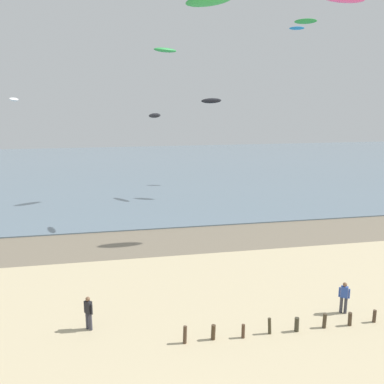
# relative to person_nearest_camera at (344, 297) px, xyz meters

# --- Properties ---
(wet_sand_strip) EXTENTS (120.00, 6.77, 0.01)m
(wet_sand_strip) POSITION_rel_person_nearest_camera_xyz_m (-9.83, 13.61, -0.91)
(wet_sand_strip) COLOR #7A6D59
(wet_sand_strip) RESTS_ON ground
(sea) EXTENTS (160.00, 70.00, 0.10)m
(sea) POSITION_rel_person_nearest_camera_xyz_m (-9.83, 52.00, -0.87)
(sea) COLOR slate
(sea) RESTS_ON ground
(groyne_mid) EXTENTS (18.16, 0.35, 0.85)m
(groyne_mid) POSITION_rel_person_nearest_camera_xyz_m (0.66, -1.19, -0.56)
(groyne_mid) COLOR #4B3829
(groyne_mid) RESTS_ON ground
(person_nearest_camera) EXTENTS (0.48, 0.39, 1.71)m
(person_nearest_camera) POSITION_rel_person_nearest_camera_xyz_m (0.00, 0.00, 0.00)
(person_nearest_camera) COLOR #383842
(person_nearest_camera) RESTS_ON ground
(person_left_flank) EXTENTS (0.43, 0.43, 1.71)m
(person_left_flank) POSITION_rel_person_nearest_camera_xyz_m (-13.06, 0.96, 0.00)
(person_left_flank) COLOR #383842
(person_left_flank) RESTS_ON ground
(kite_aloft_1) EXTENTS (2.48, 2.91, 0.81)m
(kite_aloft_1) POSITION_rel_person_nearest_camera_xyz_m (-0.16, 28.41, 10.08)
(kite_aloft_1) COLOR black
(kite_aloft_2) EXTENTS (3.16, 3.35, 0.75)m
(kite_aloft_2) POSITION_rel_person_nearest_camera_xyz_m (-5.40, 8.35, 16.02)
(kite_aloft_2) COLOR green
(kite_aloft_3) EXTENTS (2.59, 1.98, 0.72)m
(kite_aloft_3) POSITION_rel_person_nearest_camera_xyz_m (10.44, 28.02, 18.69)
(kite_aloft_3) COLOR green
(kite_aloft_4) EXTENTS (1.18, 2.91, 0.58)m
(kite_aloft_4) POSITION_rel_person_nearest_camera_xyz_m (-22.55, 37.91, 10.24)
(kite_aloft_4) COLOR white
(kite_aloft_6) EXTENTS (3.03, 2.28, 0.52)m
(kite_aloft_6) POSITION_rel_person_nearest_camera_xyz_m (-5.25, 28.22, 15.31)
(kite_aloft_6) COLOR green
(kite_aloft_7) EXTENTS (2.05, 1.31, 0.53)m
(kite_aloft_7) POSITION_rel_person_nearest_camera_xyz_m (12.97, 35.75, 19.23)
(kite_aloft_7) COLOR #2384D1
(kite_aloft_9) EXTENTS (1.29, 2.21, 0.54)m
(kite_aloft_9) POSITION_rel_person_nearest_camera_xyz_m (-7.69, 17.94, 8.84)
(kite_aloft_9) COLOR black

